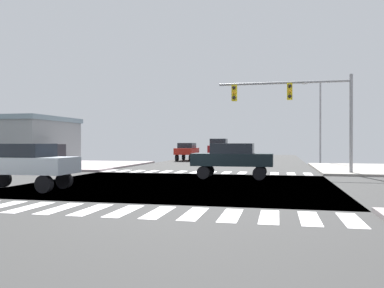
{
  "coord_description": "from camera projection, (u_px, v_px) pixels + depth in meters",
  "views": [
    {
      "loc": [
        4.48,
        -17.64,
        1.93
      ],
      "look_at": [
        -0.16,
        3.43,
        1.84
      ],
      "focal_mm": 36.77,
      "sensor_mm": 36.0,
      "label": 1
    }
  ],
  "objects": [
    {
      "name": "ground",
      "position": [
        179.0,
        185.0,
        18.2
      ],
      "size": [
        90.0,
        90.0,
        0.05
      ],
      "color": "#333332"
    },
    {
      "name": "bank_building",
      "position": [
        8.0,
        141.0,
        34.56
      ],
      "size": [
        11.8,
        7.86,
        4.14
      ],
      "color": "gray",
      "rests_on": "ground"
    },
    {
      "name": "pickup_farside_1",
      "position": [
        220.0,
        148.0,
        44.4
      ],
      "size": [
        2.0,
        5.1,
        2.35
      ],
      "rotation": [
        0.0,
        0.0,
        3.14
      ],
      "color": "black",
      "rests_on": "ground"
    },
    {
      "name": "crosswalk_far",
      "position": [
        203.0,
        172.0,
        25.38
      ],
      "size": [
        13.5,
        2.0,
        0.01
      ],
      "color": "silver",
      "rests_on": "ground"
    },
    {
      "name": "sedan_outer_6",
      "position": [
        22.0,
        162.0,
        16.01
      ],
      "size": [
        4.3,
        1.8,
        1.88
      ],
      "rotation": [
        0.0,
        0.0,
        1.57
      ],
      "color": "black",
      "rests_on": "ground"
    },
    {
      "name": "sedan_crossing_2",
      "position": [
        187.0,
        150.0,
        41.66
      ],
      "size": [
        1.8,
        4.3,
        1.88
      ],
      "rotation": [
        0.0,
        0.0,
        3.14
      ],
      "color": "black",
      "rests_on": "ground"
    },
    {
      "name": "sedan_nearside_1",
      "position": [
        232.0,
        158.0,
        21.17
      ],
      "size": [
        4.3,
        1.8,
        1.88
      ],
      "rotation": [
        0.0,
        0.0,
        4.71
      ],
      "color": "black",
      "rests_on": "ground"
    },
    {
      "name": "sidewalk_corner_nw",
      "position": [
        64.0,
        165.0,
        32.71
      ],
      "size": [
        12.0,
        12.0,
        0.14
      ],
      "color": "gray",
      "rests_on": "ground"
    },
    {
      "name": "street_lamp",
      "position": [
        317.0,
        114.0,
        36.43
      ],
      "size": [
        1.78,
        0.32,
        7.61
      ],
      "color": "gray",
      "rests_on": "ground"
    },
    {
      "name": "crosswalk_near",
      "position": [
        108.0,
        210.0,
        11.13
      ],
      "size": [
        13.5,
        2.0,
        0.01
      ],
      "color": "silver",
      "rests_on": "ground"
    },
    {
      "name": "traffic_signal_mast",
      "position": [
        296.0,
        101.0,
        24.08
      ],
      "size": [
        8.03,
        0.55,
        6.02
      ],
      "color": "gray",
      "rests_on": "ground"
    }
  ]
}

